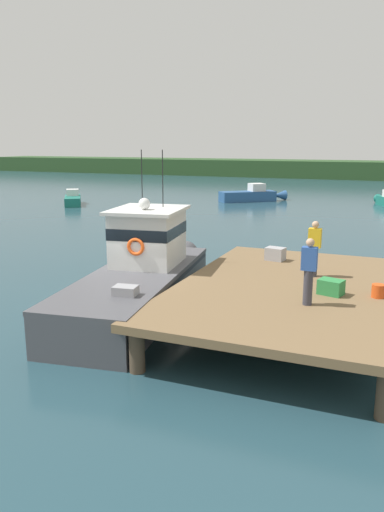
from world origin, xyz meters
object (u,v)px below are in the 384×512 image
(moored_boat_far_left, at_px, (73,199))
(moored_boat_far_right, at_px, (252,195))
(deckhand_by_the_boat, at_px, (309,270))
(mooring_buoy_spare_mooring, at_px, (178,208))
(deckhand_further_back, at_px, (314,248))
(main_fishing_boat, at_px, (142,275))
(bait_bucket, at_px, (378,291))
(crate_single_far, at_px, (275,254))
(crate_stack_mid_dock, at_px, (331,287))

(moored_boat_far_left, bearing_deg, moored_boat_far_right, 31.02)
(deckhand_by_the_boat, height_order, mooring_buoy_spare_mooring, deckhand_by_the_boat)
(moored_boat_far_right, xyz_separation_m, moored_boat_far_left, (-13.03, -7.84, -0.11))
(deckhand_by_the_boat, relative_size, deckhand_further_back, 1.00)
(main_fishing_boat, relative_size, bait_bucket, 29.29)
(crate_single_far, relative_size, deckhand_by_the_boat, 0.37)
(crate_single_far, relative_size, moored_boat_far_left, 0.13)
(crate_stack_mid_dock, relative_size, bait_bucket, 1.76)
(main_fishing_boat, distance_m, moored_boat_far_right, 29.49)
(moored_boat_far_right, distance_m, moored_boat_far_left, 15.21)
(moored_boat_far_right, relative_size, mooring_buoy_spare_mooring, 14.05)
(crate_stack_mid_dock, relative_size, moored_boat_far_left, 0.13)
(bait_bucket, xyz_separation_m, mooring_buoy_spare_mooring, (-15.02, 21.23, -1.18))
(bait_bucket, distance_m, deckhand_further_back, 2.47)
(crate_stack_mid_dock, height_order, bait_bucket, crate_stack_mid_dock)
(bait_bucket, bearing_deg, deckhand_by_the_boat, -140.77)
(moored_boat_far_left, bearing_deg, crate_stack_mid_dock, -42.82)
(bait_bucket, bearing_deg, deckhand_further_back, 141.73)
(deckhand_by_the_boat, relative_size, moored_boat_far_left, 0.36)
(deckhand_further_back, bearing_deg, main_fishing_boat, -167.34)
(crate_stack_mid_dock, relative_size, moored_boat_far_right, 0.11)
(mooring_buoy_spare_mooring, bearing_deg, deckhand_further_back, -56.33)
(crate_single_far, xyz_separation_m, moored_boat_far_right, (-8.26, 26.37, -0.89))
(crate_single_far, relative_size, moored_boat_far_right, 0.11)
(bait_bucket, height_order, deckhand_further_back, deckhand_further_back)
(crate_single_far, relative_size, bait_bucket, 1.76)
(crate_stack_mid_dock, height_order, moored_boat_far_left, crate_stack_mid_dock)
(deckhand_by_the_boat, height_order, moored_boat_far_right, deckhand_by_the_boat)
(moored_boat_far_right, bearing_deg, moored_boat_far_left, -148.98)
(main_fishing_boat, height_order, crate_single_far, main_fishing_boat)
(deckhand_further_back, xyz_separation_m, moored_boat_far_right, (-9.76, 27.98, -1.53))
(crate_stack_mid_dock, height_order, deckhand_further_back, deckhand_further_back)
(main_fishing_boat, relative_size, deckhand_further_back, 6.11)
(deckhand_by_the_boat, bearing_deg, moored_boat_far_left, 135.30)
(main_fishing_boat, distance_m, mooring_buoy_spare_mooring, 22.43)
(main_fishing_boat, bearing_deg, deckhand_further_back, 12.66)
(main_fishing_boat, relative_size, crate_single_far, 16.60)
(moored_boat_far_right, bearing_deg, deckhand_by_the_boat, -71.84)
(deckhand_by_the_boat, distance_m, mooring_buoy_spare_mooring, 26.29)
(deckhand_by_the_boat, xyz_separation_m, deckhand_further_back, (-0.31, 2.73, 0.00))
(main_fishing_boat, bearing_deg, bait_bucket, -2.78)
(crate_stack_mid_dock, xyz_separation_m, moored_boat_far_right, (-10.48, 29.63, -0.87))
(moored_boat_far_right, bearing_deg, main_fishing_boat, -80.78)
(deckhand_by_the_boat, bearing_deg, bait_bucket, 39.23)
(bait_bucket, relative_size, mooring_buoy_spare_mooring, 0.88)
(moored_boat_far_right, bearing_deg, mooring_buoy_spare_mooring, -112.52)
(crate_single_far, distance_m, moored_boat_far_right, 27.65)
(main_fishing_boat, distance_m, crate_stack_mid_dock, 5.80)
(mooring_buoy_spare_mooring, bearing_deg, crate_single_far, -57.29)
(crate_single_far, bearing_deg, crate_stack_mid_dock, -55.65)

